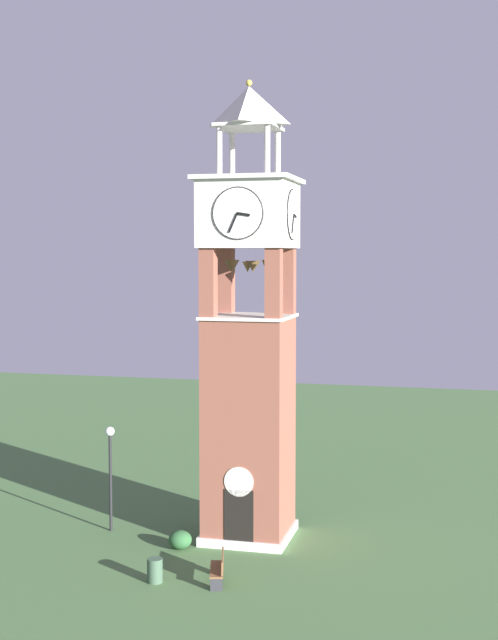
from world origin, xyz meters
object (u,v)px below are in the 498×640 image
Objects in this scene: clock_tower at (249,354)px; lamp_post at (110,459)px; park_bench at (219,568)px; trash_bin at (155,570)px.

clock_tower is 4.18× the size of lamp_post.
clock_tower is at bearing 92.18° from park_bench.
lamp_post reaches higher than park_bench.
trash_bin is (-1.88, -5.28, -6.67)m from clock_tower.
park_bench reaches higher than trash_bin.
clock_tower is 8.15m from park_bench.
trash_bin is (3.57, -4.74, -2.44)m from lamp_post.
clock_tower is 6.92m from lamp_post.
clock_tower reaches higher than park_bench.
clock_tower is at bearing 5.66° from lamp_post.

